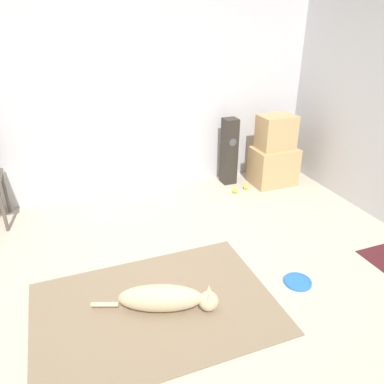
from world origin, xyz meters
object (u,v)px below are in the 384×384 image
object	(u,v)px
frisbee	(298,282)
cardboard_box_lower	(273,166)
floor_speaker	(229,151)
dog	(166,298)
cardboard_box_upper	(276,132)
tennis_ball_near_speaker	(246,187)
tennis_ball_by_boxes	(235,190)

from	to	relation	value
frisbee	cardboard_box_lower	bearing A→B (deg)	64.38
cardboard_box_lower	floor_speaker	xyz separation A→B (m)	(-0.53, 0.24, 0.19)
cardboard_box_lower	dog	bearing A→B (deg)	-139.02
dog	floor_speaker	xyz separation A→B (m)	(1.46, 1.97, 0.31)
cardboard_box_lower	cardboard_box_upper	distance (m)	0.45
dog	cardboard_box_upper	xyz separation A→B (m)	(1.99, 1.75, 0.57)
cardboard_box_upper	cardboard_box_lower	bearing A→B (deg)	-98.88
dog	floor_speaker	bearing A→B (deg)	53.32
frisbee	cardboard_box_lower	xyz separation A→B (m)	(0.87, 1.82, 0.23)
cardboard_box_lower	floor_speaker	bearing A→B (deg)	155.85
frisbee	cardboard_box_lower	world-z (taller)	cardboard_box_lower
cardboard_box_lower	cardboard_box_upper	xyz separation A→B (m)	(0.00, 0.02, 0.45)
floor_speaker	tennis_ball_near_speaker	bearing A→B (deg)	-66.65
tennis_ball_near_speaker	frisbee	bearing A→B (deg)	-104.64
dog	tennis_ball_near_speaker	bearing A→B (deg)	46.82
frisbee	floor_speaker	bearing A→B (deg)	80.49
cardboard_box_lower	tennis_ball_near_speaker	bearing A→B (deg)	-174.20
frisbee	tennis_ball_near_speaker	xyz separation A→B (m)	(0.46, 1.77, 0.02)
cardboard_box_upper	tennis_ball_near_speaker	size ratio (longest dim) A/B	6.64
cardboard_box_upper	tennis_ball_by_boxes	bearing A→B (deg)	-169.40
dog	floor_speaker	world-z (taller)	floor_speaker
tennis_ball_by_boxes	tennis_ball_near_speaker	xyz separation A→B (m)	(0.18, 0.05, 0.00)
dog	floor_speaker	distance (m)	2.47
frisbee	tennis_ball_near_speaker	distance (m)	1.83
cardboard_box_lower	tennis_ball_by_boxes	world-z (taller)	cardboard_box_lower
dog	frisbee	xyz separation A→B (m)	(1.12, -0.09, -0.10)
cardboard_box_lower	tennis_ball_near_speaker	world-z (taller)	cardboard_box_lower
floor_speaker	tennis_ball_by_boxes	xyz separation A→B (m)	(-0.06, -0.33, -0.40)
dog	tennis_ball_by_boxes	distance (m)	2.16
tennis_ball_by_boxes	tennis_ball_near_speaker	world-z (taller)	same
frisbee	floor_speaker	world-z (taller)	floor_speaker
tennis_ball_by_boxes	frisbee	bearing A→B (deg)	-99.34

